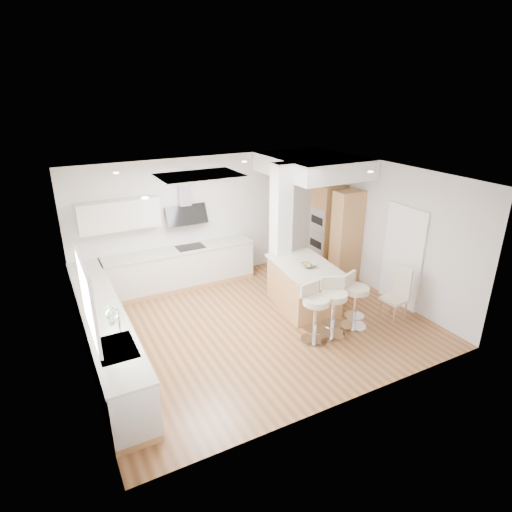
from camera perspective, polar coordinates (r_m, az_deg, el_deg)
ground at (r=8.23m, az=0.17°, el=-8.95°), size 6.00×6.00×0.00m
ceiling at (r=8.23m, az=0.17°, el=-8.95°), size 6.00×5.00×0.02m
wall_back at (r=9.76m, az=-6.74°, el=4.96°), size 6.00×0.04×2.80m
wall_left at (r=6.85m, az=-22.63°, el=-4.22°), size 0.04×5.00×2.80m
wall_right at (r=9.31m, az=16.74°, el=3.33°), size 0.04×5.00×2.80m
skylight at (r=7.43m, az=-7.51°, el=10.47°), size 4.10×2.10×0.06m
window_left at (r=5.92m, az=-21.61°, el=-5.05°), size 0.06×1.28×1.07m
doorway_right at (r=9.04m, az=18.95°, el=-0.21°), size 0.05×1.00×2.10m
counter_left at (r=7.51m, az=-19.50°, el=-9.58°), size 0.63×4.50×1.35m
counter_back at (r=9.48m, az=-11.08°, el=-0.36°), size 3.62×0.63×2.50m
pillar at (r=8.87m, az=3.30°, el=3.33°), size 0.35×0.35×2.80m
soffit at (r=9.50m, az=7.60°, el=11.90°), size 1.78×2.20×0.40m
oven_column at (r=10.08m, az=10.41°, el=3.21°), size 0.63×1.21×2.10m
peninsula at (r=8.63m, az=6.31°, el=-3.92°), size 1.19×1.66×1.02m
bar_stool_a at (r=7.50m, az=7.85°, el=-7.17°), size 0.55×0.55×1.07m
bar_stool_b at (r=7.71m, az=10.26°, el=-6.40°), size 0.65×0.65×1.08m
bar_stool_c at (r=8.05m, az=13.03°, el=-5.50°), size 0.61×0.61×1.05m
dining_chair at (r=8.58m, az=18.44°, el=-4.54°), size 0.45×0.45×1.06m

